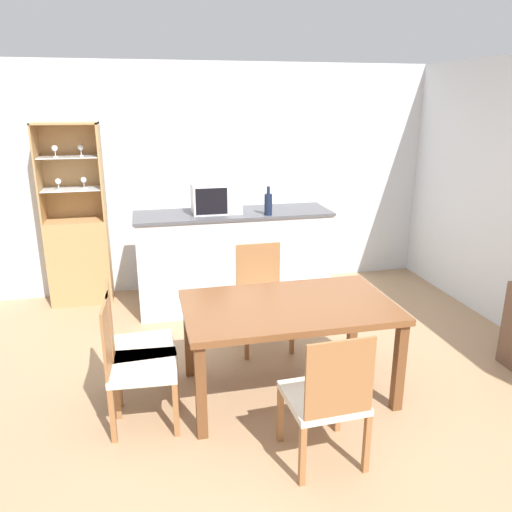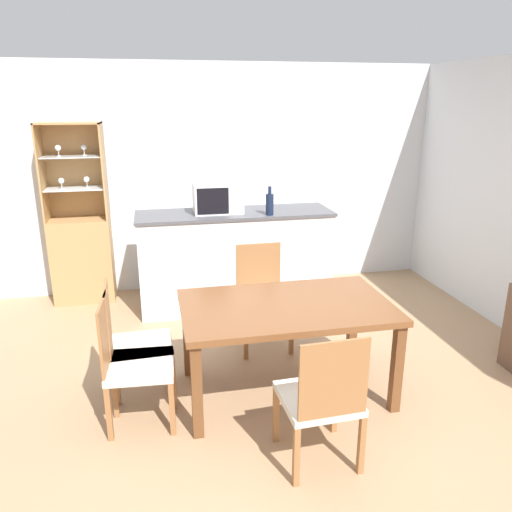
{
  "view_description": "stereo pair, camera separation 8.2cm",
  "coord_description": "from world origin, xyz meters",
  "px_view_note": "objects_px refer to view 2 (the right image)",
  "views": [
    {
      "loc": [
        -0.81,
        -3.08,
        2.15
      ],
      "look_at": [
        0.13,
        1.03,
        0.82
      ],
      "focal_mm": 35.0,
      "sensor_mm": 36.0,
      "label": 1
    },
    {
      "loc": [
        -0.73,
        -3.1,
        2.15
      ],
      "look_at": [
        0.13,
        1.03,
        0.82
      ],
      "focal_mm": 35.0,
      "sensor_mm": 36.0,
      "label": 2
    }
  ],
  "objects_px": {
    "dining_table": "(286,315)",
    "microwave": "(218,198)",
    "dining_chair_side_left_near": "(133,362)",
    "dining_chair_head_near": "(321,399)",
    "dining_chair_side_left_far": "(134,344)",
    "wine_bottle": "(270,204)",
    "dining_chair_head_far": "(262,298)",
    "display_cabinet": "(82,248)"
  },
  "relations": [
    {
      "from": "dining_chair_side_left_near",
      "to": "display_cabinet",
      "type": "bearing_deg",
      "value": -162.31
    },
    {
      "from": "dining_table",
      "to": "microwave",
      "type": "distance_m",
      "value": 1.88
    },
    {
      "from": "display_cabinet",
      "to": "dining_chair_side_left_near",
      "type": "relative_size",
      "value": 2.12
    },
    {
      "from": "dining_chair_side_left_far",
      "to": "wine_bottle",
      "type": "height_order",
      "value": "wine_bottle"
    },
    {
      "from": "dining_chair_side_left_near",
      "to": "wine_bottle",
      "type": "distance_m",
      "value": 2.26
    },
    {
      "from": "dining_chair_head_far",
      "to": "wine_bottle",
      "type": "xyz_separation_m",
      "value": [
        0.24,
        0.74,
        0.7
      ]
    },
    {
      "from": "display_cabinet",
      "to": "microwave",
      "type": "distance_m",
      "value": 1.64
    },
    {
      "from": "display_cabinet",
      "to": "wine_bottle",
      "type": "distance_m",
      "value": 2.14
    },
    {
      "from": "dining_table",
      "to": "microwave",
      "type": "height_order",
      "value": "microwave"
    },
    {
      "from": "dining_chair_side_left_far",
      "to": "dining_chair_side_left_near",
      "type": "bearing_deg",
      "value": -2.51
    },
    {
      "from": "microwave",
      "to": "wine_bottle",
      "type": "xyz_separation_m",
      "value": [
        0.49,
        -0.23,
        -0.03
      ]
    },
    {
      "from": "dining_chair_head_near",
      "to": "microwave",
      "type": "relative_size",
      "value": 1.84
    },
    {
      "from": "microwave",
      "to": "dining_chair_head_near",
      "type": "bearing_deg",
      "value": -84.28
    },
    {
      "from": "wine_bottle",
      "to": "dining_chair_side_left_far",
      "type": "bearing_deg",
      "value": -133.72
    },
    {
      "from": "dining_chair_side_left_far",
      "to": "dining_chair_side_left_near",
      "type": "distance_m",
      "value": 0.27
    },
    {
      "from": "dining_chair_head_near",
      "to": "dining_chair_side_left_far",
      "type": "relative_size",
      "value": 1.0
    },
    {
      "from": "dining_table",
      "to": "dining_chair_head_far",
      "type": "bearing_deg",
      "value": 90.04
    },
    {
      "from": "dining_chair_head_near",
      "to": "microwave",
      "type": "distance_m",
      "value": 2.7
    },
    {
      "from": "display_cabinet",
      "to": "wine_bottle",
      "type": "bearing_deg",
      "value": -20.45
    },
    {
      "from": "microwave",
      "to": "wine_bottle",
      "type": "bearing_deg",
      "value": -25.23
    },
    {
      "from": "dining_chair_head_far",
      "to": "dining_chair_side_left_near",
      "type": "distance_m",
      "value": 1.46
    },
    {
      "from": "dining_chair_head_near",
      "to": "dining_chair_side_left_near",
      "type": "xyz_separation_m",
      "value": [
        -1.11,
        0.67,
        0.0
      ]
    },
    {
      "from": "dining_chair_side_left_far",
      "to": "dining_table",
      "type": "bearing_deg",
      "value": 80.45
    },
    {
      "from": "dining_chair_side_left_near",
      "to": "dining_table",
      "type": "bearing_deg",
      "value": 100.76
    },
    {
      "from": "dining_chair_head_far",
      "to": "dining_chair_head_near",
      "type": "distance_m",
      "value": 1.62
    },
    {
      "from": "dining_chair_head_near",
      "to": "wine_bottle",
      "type": "height_order",
      "value": "wine_bottle"
    },
    {
      "from": "dining_chair_side_left_near",
      "to": "microwave",
      "type": "xyz_separation_m",
      "value": [
        0.85,
        1.91,
        0.74
      ]
    },
    {
      "from": "dining_table",
      "to": "display_cabinet",
      "type": "bearing_deg",
      "value": 126.92
    },
    {
      "from": "dining_chair_head_far",
      "to": "dining_chair_head_near",
      "type": "xyz_separation_m",
      "value": [
        0.0,
        -1.62,
        0.0
      ]
    },
    {
      "from": "dining_chair_head_near",
      "to": "dining_table",
      "type": "bearing_deg",
      "value": 87.61
    },
    {
      "from": "dining_chair_head_near",
      "to": "dining_chair_side_left_far",
      "type": "xyz_separation_m",
      "value": [
        -1.11,
        0.94,
        0.0
      ]
    },
    {
      "from": "dining_chair_head_near",
      "to": "microwave",
      "type": "xyz_separation_m",
      "value": [
        -0.26,
        2.58,
        0.74
      ]
    },
    {
      "from": "dining_chair_side_left_near",
      "to": "dining_chair_head_near",
      "type": "bearing_deg",
      "value": 62.63
    },
    {
      "from": "display_cabinet",
      "to": "dining_table",
      "type": "bearing_deg",
      "value": -53.08
    },
    {
      "from": "microwave",
      "to": "wine_bottle",
      "type": "height_order",
      "value": "microwave"
    },
    {
      "from": "microwave",
      "to": "dining_table",
      "type": "bearing_deg",
      "value": -81.78
    },
    {
      "from": "dining_chair_head_far",
      "to": "wine_bottle",
      "type": "relative_size",
      "value": 3.13
    },
    {
      "from": "dining_chair_side_left_far",
      "to": "wine_bottle",
      "type": "relative_size",
      "value": 3.13
    },
    {
      "from": "dining_table",
      "to": "microwave",
      "type": "relative_size",
      "value": 3.09
    },
    {
      "from": "dining_chair_head_near",
      "to": "dining_chair_side_left_far",
      "type": "height_order",
      "value": "same"
    },
    {
      "from": "wine_bottle",
      "to": "dining_chair_side_left_near",
      "type": "bearing_deg",
      "value": -128.7
    },
    {
      "from": "dining_table",
      "to": "dining_chair_side_left_far",
      "type": "bearing_deg",
      "value": 172.98
    }
  ]
}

